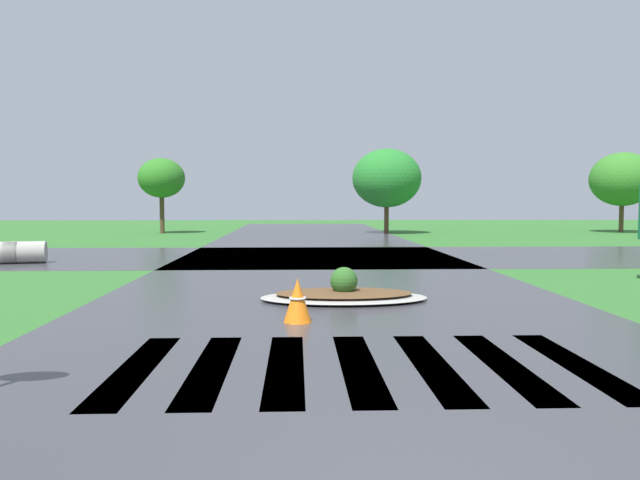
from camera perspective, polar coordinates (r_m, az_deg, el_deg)
asphalt_roadway at (r=14.12m, az=0.98°, el=-4.63°), size 9.77×80.00×0.01m
asphalt_cross_road at (r=22.73m, az=-0.20°, el=-1.49°), size 90.00×8.79×0.01m
crosswalk_stripes at (r=7.89m, az=3.53°, el=-11.29°), size 5.85×3.31×0.01m
median_island at (r=12.83m, az=2.18°, el=-4.90°), size 3.39×1.86×0.68m
traffic_cone at (r=10.52m, az=-2.04°, el=-5.52°), size 0.47×0.47×0.74m
background_treeline at (r=38.85m, az=4.22°, el=5.50°), size 46.69×4.86×5.14m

